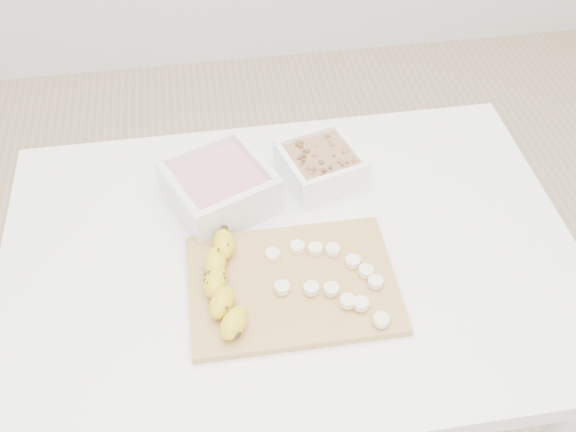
{
  "coord_description": "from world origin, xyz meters",
  "views": [
    {
      "loc": [
        -0.12,
        -0.7,
        1.61
      ],
      "look_at": [
        0.0,
        0.03,
        0.81
      ],
      "focal_mm": 40.0,
      "sensor_mm": 36.0,
      "label": 1
    }
  ],
  "objects": [
    {
      "name": "table",
      "position": [
        0.0,
        0.0,
        0.65
      ],
      "size": [
        1.0,
        0.7,
        0.75
      ],
      "color": "white",
      "rests_on": "ground"
    },
    {
      "name": "banana",
      "position": [
        -0.12,
        -0.08,
        0.78
      ],
      "size": [
        0.1,
        0.22,
        0.04
      ],
      "primitive_type": null,
      "rotation": [
        0.0,
        0.0,
        -0.2
      ],
      "color": "gold",
      "rests_on": "cutting_board"
    },
    {
      "name": "bowl_granola",
      "position": [
        0.08,
        0.18,
        0.78
      ],
      "size": [
        0.17,
        0.17,
        0.06
      ],
      "color": "white",
      "rests_on": "table"
    },
    {
      "name": "bowl_yogurt",
      "position": [
        -0.11,
        0.14,
        0.79
      ],
      "size": [
        0.23,
        0.23,
        0.08
      ],
      "color": "white",
      "rests_on": "table"
    },
    {
      "name": "cutting_board",
      "position": [
        -0.01,
        -0.07,
        0.76
      ],
      "size": [
        0.34,
        0.25,
        0.01
      ],
      "primitive_type": "cube",
      "rotation": [
        0.0,
        0.0,
        -0.01
      ],
      "color": "tan",
      "rests_on": "table"
    },
    {
      "name": "banana_slices",
      "position": [
        0.06,
        -0.08,
        0.77
      ],
      "size": [
        0.18,
        0.19,
        0.02
      ],
      "color": "#FBEBC2",
      "rests_on": "cutting_board"
    }
  ]
}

